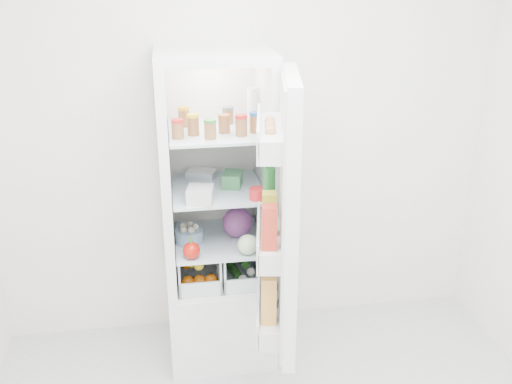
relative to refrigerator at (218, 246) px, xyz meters
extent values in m
cube|color=white|center=(0.20, 0.25, 0.63)|extent=(3.00, 0.02, 2.60)
cube|color=silver|center=(0.00, -0.04, -0.42)|extent=(0.60, 0.60, 0.50)
cube|color=silver|center=(0.00, -0.04, 1.11)|extent=(0.60, 0.60, 0.05)
cube|color=silver|center=(0.00, 0.24, 0.46)|extent=(0.60, 0.05, 1.25)
cube|color=silver|center=(-0.28, -0.04, 0.46)|extent=(0.05, 0.60, 1.25)
cube|color=silver|center=(0.27, -0.04, 0.46)|extent=(0.05, 0.60, 1.25)
cube|color=white|center=(0.00, 0.21, 0.46)|extent=(0.50, 0.01, 1.25)
sphere|color=white|center=(0.00, 0.17, 1.04)|extent=(0.05, 0.05, 0.05)
cube|color=silver|center=(0.00, -0.06, 0.07)|extent=(0.49, 0.53, 0.01)
cube|color=silver|center=(0.00, -0.06, 0.38)|extent=(0.49, 0.53, 0.02)
cube|color=silver|center=(0.00, -0.06, 0.71)|extent=(0.49, 0.53, 0.02)
cylinder|color=#B21919|center=(-0.20, -0.20, 0.76)|extent=(0.06, 0.06, 0.08)
cylinder|color=gold|center=(-0.12, -0.15, 0.76)|extent=(0.06, 0.06, 0.08)
cylinder|color=#267226|center=(-0.04, -0.23, 0.76)|extent=(0.06, 0.06, 0.08)
cylinder|color=brown|center=(0.04, -0.13, 0.76)|extent=(0.06, 0.06, 0.08)
cylinder|color=#B21919|center=(0.12, -0.20, 0.76)|extent=(0.06, 0.06, 0.08)
cylinder|color=#194C8C|center=(0.20, -0.15, 0.76)|extent=(0.06, 0.06, 0.08)
cylinder|color=#BF8C19|center=(-0.16, 0.03, 0.76)|extent=(0.06, 0.06, 0.08)
cylinder|color=#4C4C4C|center=(0.08, 0.05, 0.76)|extent=(0.06, 0.06, 0.08)
cylinder|color=white|center=(0.21, 0.04, 0.82)|extent=(0.07, 0.07, 0.19)
cube|color=silver|center=(-0.10, -0.26, 0.43)|extent=(0.15, 0.15, 0.08)
cylinder|color=red|center=(0.19, -0.26, 0.42)|extent=(0.09, 0.09, 0.06)
cube|color=white|center=(-0.07, 0.12, 0.41)|extent=(0.19, 0.17, 0.04)
cube|color=#3C854D|center=(0.09, -0.05, 0.43)|extent=(0.13, 0.16, 0.08)
sphere|color=#5C1F59|center=(0.11, -0.05, 0.17)|extent=(0.17, 0.17, 0.17)
sphere|color=red|center=(-0.16, -0.28, 0.13)|extent=(0.09, 0.09, 0.09)
cylinder|color=#88A9CC|center=(-0.17, -0.08, 0.12)|extent=(0.20, 0.20, 0.07)
sphere|color=#BFE3AA|center=(0.14, -0.27, 0.14)|extent=(0.11, 0.11, 0.11)
sphere|color=orange|center=(-0.19, -0.18, -0.12)|extent=(0.07, 0.07, 0.07)
sphere|color=orange|center=(-0.12, -0.18, -0.12)|extent=(0.07, 0.07, 0.07)
sphere|color=orange|center=(-0.06, -0.18, -0.12)|extent=(0.07, 0.07, 0.07)
sphere|color=orange|center=(-0.19, -0.06, -0.06)|extent=(0.07, 0.07, 0.07)
sphere|color=orange|center=(-0.12, -0.06, -0.06)|extent=(0.07, 0.07, 0.07)
sphere|color=yellow|center=(-0.16, -0.12, -0.03)|extent=(0.06, 0.06, 0.06)
sphere|color=yellow|center=(-0.09, -0.01, -0.03)|extent=(0.06, 0.06, 0.06)
sphere|color=yellow|center=(-0.12, -0.16, -0.03)|extent=(0.06, 0.06, 0.06)
cylinder|color=#23511B|center=(0.08, -0.06, -0.13)|extent=(0.09, 0.21, 0.05)
cylinder|color=#23511B|center=(0.16, -0.01, -0.08)|extent=(0.08, 0.21, 0.05)
sphere|color=white|center=(0.12, -0.18, -0.13)|extent=(0.05, 0.05, 0.05)
sphere|color=white|center=(0.17, -0.16, -0.10)|extent=(0.05, 0.05, 0.05)
cube|color=silver|center=(0.28, -0.64, 0.46)|extent=(0.16, 0.60, 1.30)
cube|color=white|center=(0.24, -0.63, 0.46)|extent=(0.11, 0.55, 1.26)
cube|color=silver|center=(0.19, -0.62, 0.83)|extent=(0.19, 0.51, 0.10)
cube|color=silver|center=(0.19, -0.62, 0.33)|extent=(0.19, 0.51, 0.10)
cube|color=silver|center=(0.19, -0.62, -0.07)|extent=(0.19, 0.51, 0.10)
sphere|color=#B07C4F|center=(0.17, -0.74, 0.89)|extent=(0.05, 0.05, 0.05)
sphere|color=#B07C4F|center=(0.18, -0.66, 0.89)|extent=(0.05, 0.05, 0.05)
sphere|color=#B07C4F|center=(0.20, -0.58, 0.89)|extent=(0.05, 0.05, 0.05)
cylinder|color=#1A5E26|center=(0.21, -0.47, 0.51)|extent=(0.06, 0.06, 0.26)
cube|color=yellow|center=(0.18, -0.65, 0.48)|extent=(0.08, 0.08, 0.20)
cube|color=red|center=(0.16, -0.80, 0.48)|extent=(0.08, 0.08, 0.20)
cube|color=silver|center=(0.21, -0.47, 0.10)|extent=(0.08, 0.08, 0.24)
cube|color=#2677BE|center=(0.19, -0.62, 0.10)|extent=(0.08, 0.08, 0.24)
cube|color=#FAAA47|center=(0.16, -0.77, 0.10)|extent=(0.08, 0.08, 0.24)
camera|label=1|loc=(-0.25, -2.97, 1.53)|focal=40.00mm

